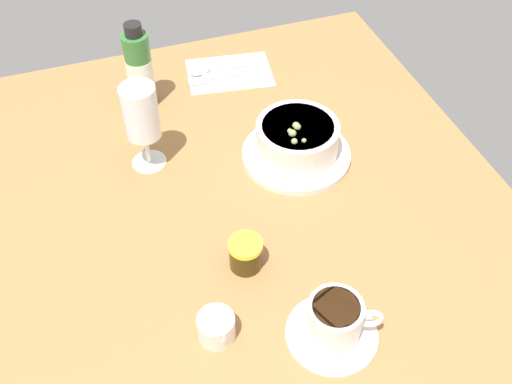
% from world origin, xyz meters
% --- Properties ---
extents(ground_plane, '(1.10, 0.84, 0.03)m').
position_xyz_m(ground_plane, '(0.00, 0.00, -0.01)').
color(ground_plane, '#9E6B3D').
extents(porridge_bowl, '(0.19, 0.19, 0.08)m').
position_xyz_m(porridge_bowl, '(0.14, -0.11, 0.04)').
color(porridge_bowl, silver).
rests_on(porridge_bowl, ground_plane).
extents(cutlery_setting, '(0.14, 0.19, 0.01)m').
position_xyz_m(cutlery_setting, '(0.41, -0.07, 0.00)').
color(cutlery_setting, silver).
rests_on(cutlery_setting, ground_plane).
extents(coffee_cup, '(0.13, 0.13, 0.07)m').
position_xyz_m(coffee_cup, '(-0.21, -0.02, 0.03)').
color(coffee_cup, silver).
rests_on(coffee_cup, ground_plane).
extents(creamer_jug, '(0.06, 0.05, 0.05)m').
position_xyz_m(creamer_jug, '(-0.16, 0.12, 0.02)').
color(creamer_jug, silver).
rests_on(creamer_jug, ground_plane).
extents(wine_glass, '(0.06, 0.06, 0.16)m').
position_xyz_m(wine_glass, '(0.21, 0.14, 0.10)').
color(wine_glass, white).
rests_on(wine_glass, ground_plane).
extents(jam_jar, '(0.05, 0.05, 0.05)m').
position_xyz_m(jam_jar, '(-0.06, 0.05, 0.03)').
color(jam_jar, '#392A0B').
rests_on(jam_jar, ground_plane).
extents(sauce_bottle_green, '(0.05, 0.05, 0.17)m').
position_xyz_m(sauce_bottle_green, '(0.37, 0.11, 0.08)').
color(sauce_bottle_green, '#337233').
rests_on(sauce_bottle_green, ground_plane).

